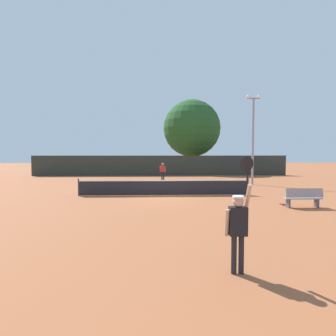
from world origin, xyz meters
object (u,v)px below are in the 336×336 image
(player_receiving, at_px, (163,170))
(spare_racket, at_px, (282,204))
(light_pole, at_px, (253,133))
(parked_car_far, at_px, (208,166))
(parked_car_mid, at_px, (172,166))
(large_tree, at_px, (192,128))
(parked_car_near, at_px, (97,167))
(courtside_bench, at_px, (303,198))
(player_serving, at_px, (238,222))
(tennis_ball, at_px, (179,195))

(player_receiving, height_order, spare_racket, player_receiving)
(light_pole, distance_m, parked_car_far, 17.61)
(spare_racket, relative_size, light_pole, 0.07)
(player_receiving, bearing_deg, parked_car_mid, -96.47)
(large_tree, distance_m, parked_car_near, 13.94)
(courtside_bench, height_order, parked_car_mid, parked_car_mid)
(courtside_bench, relative_size, parked_car_near, 0.43)
(player_serving, relative_size, spare_racket, 4.94)
(courtside_bench, bearing_deg, parked_car_far, 89.23)
(tennis_ball, bearing_deg, parked_car_far, 75.44)
(player_receiving, xyz_separation_m, spare_racket, (5.87, -13.31, -0.99))
(player_serving, relative_size, parked_car_far, 0.60)
(light_pole, height_order, large_tree, large_tree)
(tennis_ball, bearing_deg, player_serving, -88.20)
(player_receiving, bearing_deg, large_tree, -110.41)
(player_serving, bearing_deg, parked_car_near, 106.82)
(player_serving, bearing_deg, courtside_bench, 54.07)
(parked_car_near, distance_m, parked_car_far, 15.63)
(player_serving, xyz_separation_m, courtside_bench, (5.26, 7.26, -0.65))
(parked_car_mid, bearing_deg, parked_car_far, -9.92)
(player_serving, relative_size, large_tree, 0.26)
(player_receiving, relative_size, parked_car_mid, 0.39)
(parked_car_near, bearing_deg, large_tree, 1.07)
(parked_car_near, height_order, parked_car_far, same)
(spare_racket, xyz_separation_m, large_tree, (-1.65, 24.66, 6.01))
(tennis_ball, xyz_separation_m, spare_racket, (5.04, -3.37, -0.01))
(courtside_bench, bearing_deg, spare_racket, 123.16)
(parked_car_mid, distance_m, parked_car_far, 5.31)
(player_serving, xyz_separation_m, spare_racket, (4.68, 8.16, -1.11))
(player_receiving, relative_size, parked_car_near, 0.39)
(player_serving, distance_m, player_receiving, 21.51)
(player_serving, height_order, parked_car_mid, player_serving)
(tennis_ball, height_order, parked_car_near, parked_car_near)
(light_pole, height_order, parked_car_far, light_pole)
(player_receiving, height_order, light_pole, light_pole)
(courtside_bench, distance_m, parked_car_far, 27.35)
(parked_car_far, bearing_deg, player_serving, -100.07)
(light_pole, relative_size, parked_car_far, 1.76)
(player_serving, xyz_separation_m, parked_car_far, (5.63, 34.61, -0.35))
(player_receiving, relative_size, tennis_ball, 24.20)
(tennis_ball, height_order, parked_car_far, parked_car_far)
(tennis_ball, distance_m, spare_racket, 6.06)
(player_serving, height_order, light_pole, light_pole)
(courtside_bench, bearing_deg, player_receiving, 114.44)
(parked_car_mid, bearing_deg, player_receiving, -96.02)
(tennis_ball, relative_size, light_pole, 0.01)
(light_pole, bearing_deg, parked_car_far, 91.99)
(large_tree, xyz_separation_m, parked_car_far, (2.60, 1.78, -5.25))
(player_receiving, relative_size, courtside_bench, 0.91)
(courtside_bench, bearing_deg, light_pole, 84.53)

